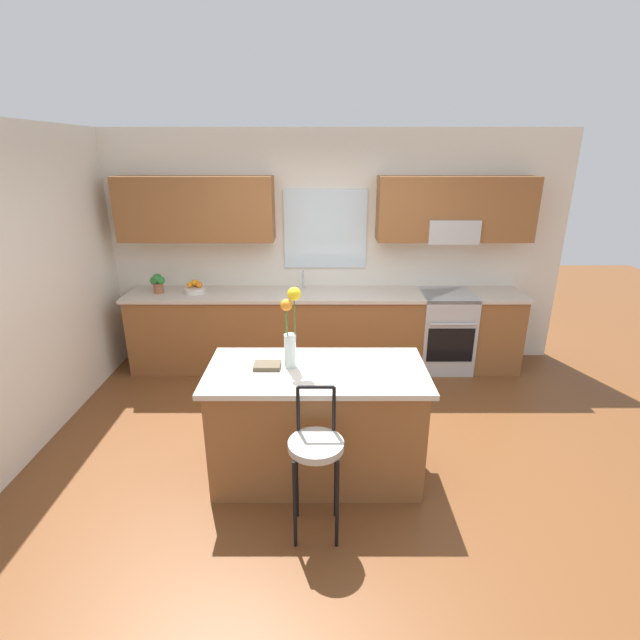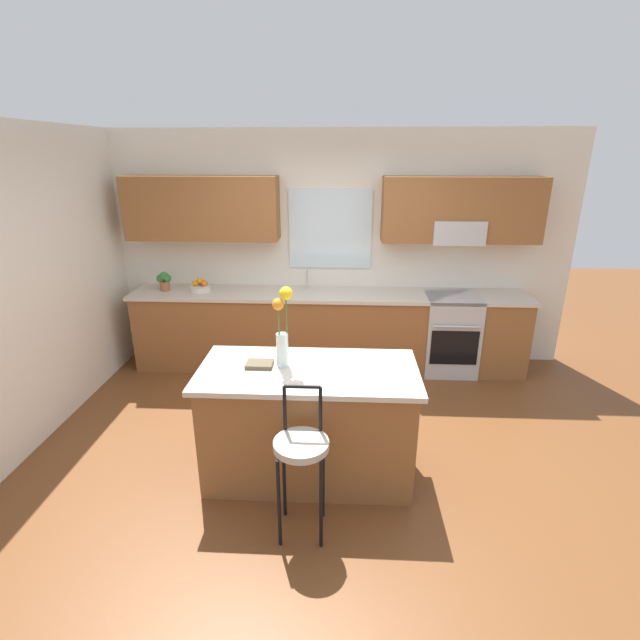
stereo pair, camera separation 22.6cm
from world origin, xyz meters
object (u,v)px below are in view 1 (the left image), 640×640
object	(u,v)px
flower_vase	(288,326)
fruit_bowl_oranges	(193,289)
cookbook	(265,366)
kitchen_island	(315,422)
potted_plant_small	(155,282)
bar_stool_near	(314,451)
oven_range	(442,331)

from	to	relation	value
flower_vase	fruit_bowl_oranges	distance (m)	2.33
cookbook	fruit_bowl_oranges	bearing A→B (deg)	117.64
kitchen_island	cookbook	bearing A→B (deg)	175.55
kitchen_island	cookbook	size ratio (longest dim) A/B	8.24
kitchen_island	potted_plant_small	world-z (taller)	potted_plant_small
bar_stool_near	potted_plant_small	bearing A→B (deg)	124.84
oven_range	bar_stool_near	size ratio (longest dim) A/B	0.88
oven_range	potted_plant_small	world-z (taller)	potted_plant_small
bar_stool_near	fruit_bowl_oranges	bearing A→B (deg)	118.20
cookbook	kitchen_island	bearing A→B (deg)	-4.45
fruit_bowl_oranges	cookbook	bearing A→B (deg)	-62.36
cookbook	potted_plant_small	xyz separation A→B (m)	(-1.46, 1.98, 0.11)
potted_plant_small	kitchen_island	bearing A→B (deg)	-47.71
bar_stool_near	fruit_bowl_oranges	xyz separation A→B (m)	(-1.41, 2.63, 0.33)
flower_vase	fruit_bowl_oranges	world-z (taller)	flower_vase
oven_range	flower_vase	distance (m)	2.69
bar_stool_near	flower_vase	bearing A→B (deg)	106.33
flower_vase	potted_plant_small	xyz separation A→B (m)	(-1.64, 1.97, -0.20)
oven_range	cookbook	size ratio (longest dim) A/B	4.60
kitchen_island	bar_stool_near	xyz separation A→B (m)	(0.00, -0.62, 0.17)
oven_range	flower_vase	xyz separation A→B (m)	(-1.69, -1.94, 0.79)
oven_range	kitchen_island	xyz separation A→B (m)	(-1.49, -1.99, 0.00)
kitchen_island	fruit_bowl_oranges	xyz separation A→B (m)	(-1.41, 2.01, 0.51)
oven_range	fruit_bowl_oranges	distance (m)	2.95
kitchen_island	fruit_bowl_oranges	size ratio (longest dim) A/B	6.87
flower_vase	fruit_bowl_oranges	bearing A→B (deg)	121.71
bar_stool_near	oven_range	bearing A→B (deg)	60.17
oven_range	kitchen_island	world-z (taller)	same
bar_stool_near	cookbook	bearing A→B (deg)	119.86
fruit_bowl_oranges	potted_plant_small	bearing A→B (deg)	-179.58
oven_range	fruit_bowl_oranges	bearing A→B (deg)	179.44
cookbook	fruit_bowl_oranges	size ratio (longest dim) A/B	0.83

